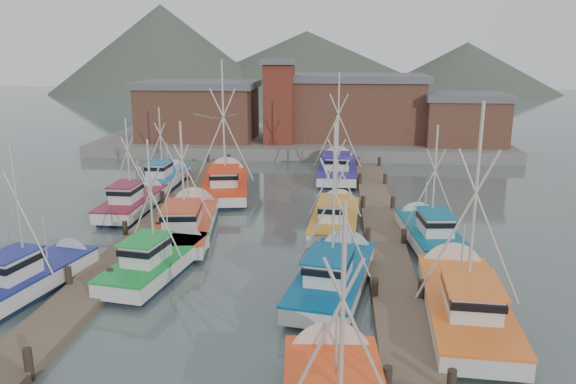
# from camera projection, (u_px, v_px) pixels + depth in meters

# --- Properties ---
(ground) EXTENTS (260.00, 260.00, 0.00)m
(ground) POSITION_uv_depth(u_px,v_px,m) (247.00, 280.00, 27.26)
(ground) COLOR #475554
(ground) RESTS_ON ground
(dock_left) EXTENTS (2.30, 46.00, 1.50)m
(dock_left) POSITION_uv_depth(u_px,v_px,m) (137.00, 244.00, 31.73)
(dock_left) COLOR brown
(dock_left) RESTS_ON ground
(dock_right) EXTENTS (2.30, 46.00, 1.50)m
(dock_right) POSITION_uv_depth(u_px,v_px,m) (387.00, 252.00, 30.47)
(dock_right) COLOR brown
(dock_right) RESTS_ON ground
(quay) EXTENTS (44.00, 16.00, 1.20)m
(quay) POSITION_uv_depth(u_px,v_px,m) (301.00, 142.00, 62.76)
(quay) COLOR gray
(quay) RESTS_ON ground
(shed_left) EXTENTS (12.72, 8.48, 6.20)m
(shed_left) POSITION_uv_depth(u_px,v_px,m) (199.00, 110.00, 60.87)
(shed_left) COLOR brown
(shed_left) RESTS_ON quay
(shed_center) EXTENTS (14.84, 9.54, 6.90)m
(shed_center) POSITION_uv_depth(u_px,v_px,m) (356.00, 106.00, 61.19)
(shed_center) COLOR brown
(shed_center) RESTS_ON quay
(shed_right) EXTENTS (8.48, 6.36, 5.20)m
(shed_right) POSITION_uv_depth(u_px,v_px,m) (464.00, 119.00, 57.53)
(shed_right) COLOR brown
(shed_right) RESTS_ON quay
(lookout_tower) EXTENTS (3.60, 3.60, 8.50)m
(lookout_tower) POSITION_uv_depth(u_px,v_px,m) (279.00, 101.00, 57.84)
(lookout_tower) COLOR maroon
(lookout_tower) RESTS_ON quay
(distant_hills) EXTENTS (175.00, 140.00, 42.00)m
(distant_hills) POSITION_uv_depth(u_px,v_px,m) (275.00, 90.00, 146.53)
(distant_hills) COLOR #495446
(distant_hills) RESTS_ON ground
(boat_4) EXTENTS (3.79, 8.47, 7.48)m
(boat_4) POSITION_uv_depth(u_px,v_px,m) (161.00, 259.00, 28.10)
(boat_4) COLOR #101E36
(boat_4) RESTS_ON ground
(boat_5) EXTENTS (4.30, 9.41, 8.64)m
(boat_5) POSITION_uv_depth(u_px,v_px,m) (335.00, 274.00, 26.25)
(boat_5) COLOR #101E36
(boat_5) RESTS_ON ground
(boat_6) EXTENTS (3.86, 8.05, 7.72)m
(boat_6) POSITION_uv_depth(u_px,v_px,m) (36.00, 275.00, 26.13)
(boat_6) COLOR #101E36
(boat_6) RESTS_ON ground
(boat_7) EXTENTS (4.10, 10.04, 9.99)m
(boat_7) POSITION_uv_depth(u_px,v_px,m) (463.00, 300.00, 23.56)
(boat_7) COLOR #101E36
(boat_7) RESTS_ON ground
(boat_8) EXTENTS (4.36, 10.29, 7.84)m
(boat_8) POSITION_uv_depth(u_px,v_px,m) (187.00, 223.00, 33.97)
(boat_8) COLOR #101E36
(boat_8) RESTS_ON ground
(boat_9) EXTENTS (3.20, 8.79, 7.84)m
(boat_9) POSITION_uv_depth(u_px,v_px,m) (336.00, 218.00, 34.86)
(boat_9) COLOR #101E36
(boat_9) RESTS_ON ground
(boat_10) EXTENTS (2.97, 8.24, 7.09)m
(boat_10) POSITION_uv_depth(u_px,v_px,m) (135.00, 201.00, 38.64)
(boat_10) COLOR #101E36
(boat_10) RESTS_ON ground
(boat_11) EXTENTS (3.32, 8.28, 7.58)m
(boat_11) POSITION_uv_depth(u_px,v_px,m) (428.00, 232.00, 32.25)
(boat_11) COLOR #101E36
(boat_11) RESTS_ON ground
(boat_12) EXTENTS (4.92, 10.76, 11.09)m
(boat_12) POSITION_uv_depth(u_px,v_px,m) (226.00, 183.00, 43.63)
(boat_12) COLOR #101E36
(boat_12) RESTS_ON ground
(boat_13) EXTENTS (4.04, 10.19, 9.93)m
(boat_13) POSITION_uv_depth(u_px,v_px,m) (337.00, 168.00, 48.99)
(boat_13) COLOR #101E36
(boat_13) RESTS_ON ground
(boat_14) EXTENTS (2.91, 7.90, 6.99)m
(boat_14) POSITION_uv_depth(u_px,v_px,m) (165.00, 177.00, 45.70)
(boat_14) COLOR #101E36
(boat_14) RESTS_ON ground
(gull_near) EXTENTS (1.54, 0.61, 0.24)m
(gull_near) POSITION_uv_depth(u_px,v_px,m) (215.00, 117.00, 19.51)
(gull_near) COLOR gray
(gull_near) RESTS_ON ground
(gull_far) EXTENTS (1.55, 0.62, 0.24)m
(gull_far) POSITION_uv_depth(u_px,v_px,m) (349.00, 158.00, 28.79)
(gull_far) COLOR gray
(gull_far) RESTS_ON ground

